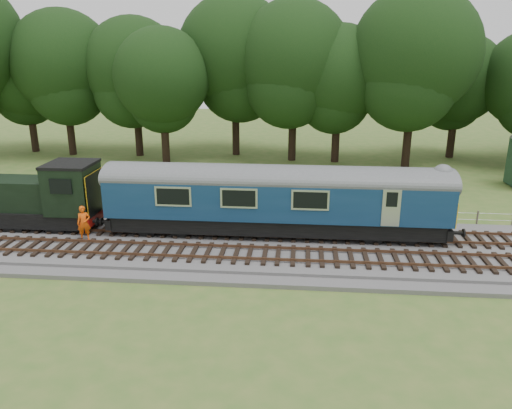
# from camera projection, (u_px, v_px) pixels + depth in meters

# --- Properties ---
(ground) EXTENTS (120.00, 120.00, 0.00)m
(ground) POSITION_uv_depth(u_px,v_px,m) (267.00, 249.00, 25.97)
(ground) COLOR #426926
(ground) RESTS_ON ground
(ballast) EXTENTS (70.00, 7.00, 0.35)m
(ballast) POSITION_uv_depth(u_px,v_px,m) (267.00, 246.00, 25.92)
(ballast) COLOR #4C4C4F
(ballast) RESTS_ON ground
(track_north) EXTENTS (67.20, 2.40, 0.21)m
(track_north) POSITION_uv_depth(u_px,v_px,m) (268.00, 233.00, 27.17)
(track_north) COLOR black
(track_north) RESTS_ON ballast
(track_south) EXTENTS (67.20, 2.40, 0.21)m
(track_south) POSITION_uv_depth(u_px,v_px,m) (264.00, 254.00, 24.33)
(track_south) COLOR black
(track_south) RESTS_ON ballast
(fence) EXTENTS (64.00, 0.12, 1.00)m
(fence) POSITION_uv_depth(u_px,v_px,m) (272.00, 221.00, 30.24)
(fence) COLOR #6B6054
(fence) RESTS_ON ground
(tree_line) EXTENTS (70.00, 8.00, 18.00)m
(tree_line) POSITION_uv_depth(u_px,v_px,m) (283.00, 159.00, 46.85)
(tree_line) COLOR black
(tree_line) RESTS_ON ground
(dmu_railcar) EXTENTS (18.05, 2.86, 3.88)m
(dmu_railcar) POSITION_uv_depth(u_px,v_px,m) (276.00, 194.00, 26.47)
(dmu_railcar) COLOR black
(dmu_railcar) RESTS_ON ground
(shunter_loco) EXTENTS (8.92, 2.60, 3.38)m
(shunter_loco) POSITION_uv_depth(u_px,v_px,m) (27.00, 199.00, 27.87)
(shunter_loco) COLOR black
(shunter_loco) RESTS_ON ground
(worker) EXTENTS (0.80, 0.67, 1.86)m
(worker) POSITION_uv_depth(u_px,v_px,m) (84.00, 223.00, 26.08)
(worker) COLOR #FF590D
(worker) RESTS_ON ballast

